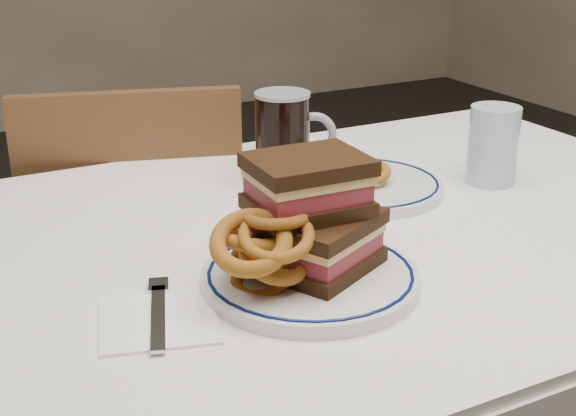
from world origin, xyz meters
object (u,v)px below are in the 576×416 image
reuben_sandwich (315,214)px  far_plate (364,186)px  chair_far (139,272)px  main_plate (310,277)px  beer_mug (284,137)px

reuben_sandwich → far_plate: (0.22, 0.23, -0.08)m
chair_far → reuben_sandwich: 0.77m
main_plate → far_plate: bearing=46.4°
chair_far → main_plate: bearing=-89.0°
far_plate → reuben_sandwich: bearing=-133.5°
chair_far → far_plate: 0.58m
main_plate → reuben_sandwich: 0.08m
reuben_sandwich → main_plate: bearing=-137.6°
beer_mug → far_plate: (0.09, -0.10, -0.07)m
reuben_sandwich → far_plate: 0.33m
beer_mug → main_plate: bearing=-112.8°
main_plate → beer_mug: 0.38m
main_plate → beer_mug: bearing=67.2°
chair_far → reuben_sandwich: (0.02, -0.68, 0.36)m
chair_far → reuben_sandwich: reuben_sandwich is taller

